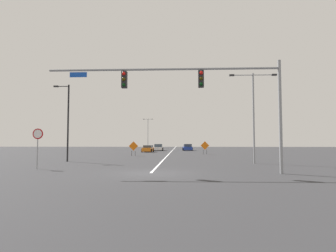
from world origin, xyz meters
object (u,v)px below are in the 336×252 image
traffic_signal_assembly (199,88)px  street_lamp_near_left (253,109)px  stop_sign (38,140)px  car_blue_far (187,147)px  construction_sign_left_shoulder (205,146)px  street_lamp_mid_right (67,119)px  car_white_near (158,147)px  street_lamp_far_right (148,131)px  car_orange_distant (148,149)px  construction_sign_right_shoulder (133,147)px

traffic_signal_assembly → street_lamp_near_left: 9.79m
stop_sign → street_lamp_near_left: (16.81, 5.75, 2.84)m
stop_sign → street_lamp_near_left: street_lamp_near_left is taller
car_blue_far → traffic_signal_assembly: bearing=-90.5°
construction_sign_left_shoulder → car_blue_far: 19.23m
street_lamp_mid_right → traffic_signal_assembly: bearing=-38.8°
car_white_near → street_lamp_far_right: bearing=102.0°
stop_sign → car_blue_far: (11.80, 43.56, -1.33)m
car_white_near → car_orange_distant: (-1.31, -8.94, -0.07)m
street_lamp_near_left → car_white_near: bearing=107.1°
construction_sign_right_shoulder → car_blue_far: bearing=71.7°
street_lamp_mid_right → car_blue_far: street_lamp_mid_right is taller
construction_sign_left_shoulder → stop_sign: bearing=-119.8°
street_lamp_near_left → traffic_signal_assembly: bearing=-123.7°
car_orange_distant → traffic_signal_assembly: bearing=-78.6°
stop_sign → street_lamp_far_right: (0.26, 66.97, 3.24)m
street_lamp_far_right → car_blue_far: size_ratio=2.08×
car_orange_distant → car_white_near: bearing=81.7°
construction_sign_left_shoulder → car_blue_far: construction_sign_left_shoulder is taller
street_lamp_near_left → street_lamp_far_right: size_ratio=0.90×
street_lamp_mid_right → stop_sign: bearing=-82.8°
construction_sign_left_shoulder → street_lamp_mid_right: bearing=-131.5°
car_white_near → car_blue_far: size_ratio=1.05×
stop_sign → street_lamp_mid_right: size_ratio=0.38×
traffic_signal_assembly → stop_sign: bearing=168.1°
stop_sign → car_orange_distant: 34.29m
street_lamp_near_left → street_lamp_far_right: bearing=105.1°
construction_sign_left_shoulder → car_orange_distant: bearing=136.3°
construction_sign_right_shoulder → street_lamp_near_left: bearing=-45.9°
street_lamp_near_left → car_orange_distant: 31.31m
construction_sign_right_shoulder → car_white_near: size_ratio=0.44×
street_lamp_far_right → construction_sign_right_shoulder: bearing=-85.8°
construction_sign_left_shoulder → car_blue_far: bearing=96.7°
street_lamp_mid_right → car_white_near: size_ratio=1.66×
construction_sign_right_shoulder → construction_sign_left_shoulder: bearing=27.0°
street_lamp_far_right → construction_sign_left_shoulder: 44.86m
street_lamp_near_left → construction_sign_right_shoulder: 19.12m
street_lamp_far_right → car_white_near: 24.97m
stop_sign → street_lamp_far_right: size_ratio=0.32×
traffic_signal_assembly → car_white_near: size_ratio=3.18×
street_lamp_near_left → stop_sign: bearing=-161.1°
construction_sign_left_shoulder → construction_sign_right_shoulder: size_ratio=1.02×
street_lamp_near_left → car_white_near: street_lamp_near_left is taller
construction_sign_right_shoulder → car_blue_far: (8.07, 24.33, -0.56)m
street_lamp_mid_right → construction_sign_left_shoulder: street_lamp_mid_right is taller
street_lamp_near_left → construction_sign_left_shoulder: 19.26m
stop_sign → construction_sign_right_shoulder: 19.59m
traffic_signal_assembly → street_lamp_mid_right: (-12.34, 9.93, -1.11)m
car_orange_distant → car_blue_far: bearing=50.9°
stop_sign → car_orange_distant: (4.05, 34.02, -1.41)m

